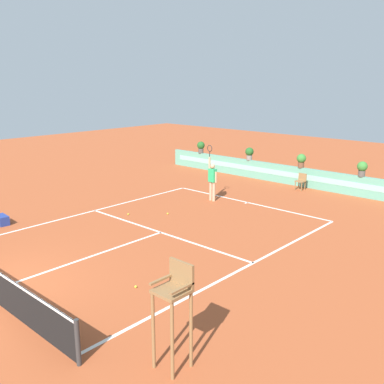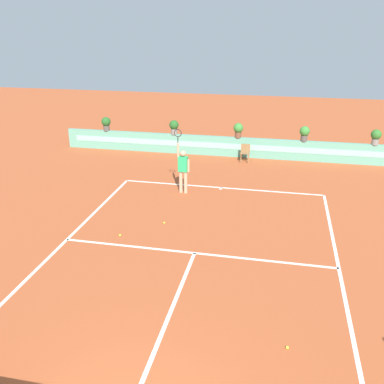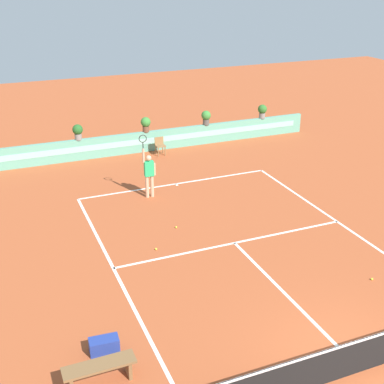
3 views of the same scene
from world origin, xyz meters
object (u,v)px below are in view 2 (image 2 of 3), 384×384
Objects in this scene: potted_plant_far_right at (376,136)px; potted_plant_centre at (238,129)px; potted_plant_left at (174,126)px; ball_kid_chair at (245,152)px; tennis_ball_near_baseline at (287,348)px; potted_plant_right at (305,133)px; potted_plant_far_left at (106,123)px; tennis_ball_by_sideline at (164,223)px; tennis_player at (183,168)px; tennis_ball_mid_court at (120,235)px.

potted_plant_centre is at bearing 180.00° from potted_plant_far_right.
ball_kid_chair is at bearing -11.06° from potted_plant_left.
tennis_ball_near_baseline is 13.59m from potted_plant_right.
potted_plant_right is (10.19, 0.00, 0.00)m from potted_plant_far_left.
potted_plant_centre is at bearing 180.00° from potted_plant_right.
potted_plant_left and potted_plant_right have the same top height.
potted_plant_left reaches higher than tennis_ball_by_sideline.
ball_kid_chair is 1.17× the size of potted_plant_far_right.
tennis_ball_mid_court is (-1.13, -4.09, -1.02)m from tennis_player.
tennis_player is 3.57× the size of potted_plant_far_left.
tennis_ball_mid_court is 13.23m from potted_plant_far_right.
potted_plant_centre and potted_plant_far_right have the same top height.
tennis_ball_near_baseline is 0.09× the size of potted_plant_left.
potted_plant_centre is (3.29, 0.00, 0.00)m from potted_plant_left.
potted_plant_far_left is at bearing 125.23° from tennis_ball_near_baseline.
potted_plant_left is 1.00× the size of potted_plant_centre.
tennis_ball_near_baseline is 13.81m from potted_plant_centre.
potted_plant_left and potted_plant_centre have the same top height.
potted_plant_centre reaches higher than tennis_ball_by_sideline.
tennis_ball_by_sideline is (-2.03, -7.52, -0.44)m from ball_kid_chair.
tennis_ball_by_sideline is 11.60m from potted_plant_far_right.
potted_plant_far_left is (-5.40, 5.34, 0.36)m from tennis_player.
potted_plant_left is 1.00× the size of potted_plant_far_left.
potted_plant_far_right is 1.00× the size of potted_plant_right.
potted_plant_far_left is at bearing 180.00° from potted_plant_far_right.
tennis_ball_mid_court is 9.91m from potted_plant_centre.
potted_plant_centre is 1.00× the size of potted_plant_far_left.
potted_plant_far_right is (6.00, 0.73, 0.93)m from ball_kid_chair.
tennis_player is at bearing -113.92° from ball_kid_chair.
potted_plant_centre and potted_plant_far_left have the same top height.
tennis_player reaches higher than potted_plant_centre.
potted_plant_centre is 3.20m from potted_plant_right.
potted_plant_far_right is at bearing 0.00° from potted_plant_far_left.
potted_plant_left is at bearing 180.00° from potted_plant_far_right.
tennis_ball_near_baseline is at bearing -51.85° from tennis_ball_by_sideline.
tennis_ball_by_sideline is at bearing -56.74° from potted_plant_far_left.
potted_plant_left is 9.74m from potted_plant_far_right.
ball_kid_chair is 0.33× the size of tennis_player.
tennis_ball_near_baseline is (2.09, -12.77, -0.44)m from ball_kid_chair.
tennis_ball_by_sideline is at bearing -134.21° from potted_plant_far_right.
potted_plant_far_right is at bearing 0.00° from potted_plant_left.
potted_plant_centre reaches higher than tennis_ball_near_baseline.
potted_plant_far_right is (9.74, 0.00, 0.00)m from potted_plant_left.
potted_plant_left is 1.00× the size of potted_plant_far_right.
tennis_ball_by_sideline is 8.52m from potted_plant_centre.
potted_plant_right is at bearing 14.91° from ball_kid_chair.
potted_plant_right reaches higher than tennis_ball_by_sideline.
potted_plant_right is at bearing 0.00° from potted_plant_centre.
potted_plant_left is at bearing 101.74° from tennis_ball_by_sideline.
ball_kid_chair is at bearing 69.96° from tennis_ball_mid_court.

